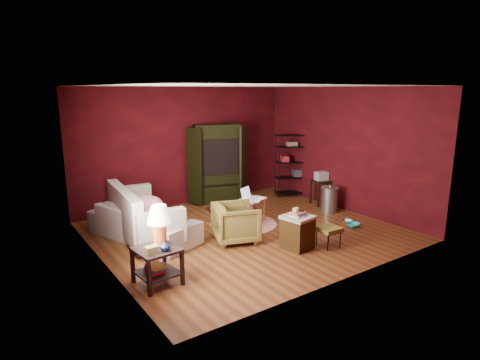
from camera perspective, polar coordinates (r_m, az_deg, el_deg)
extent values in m
cube|color=brown|center=(7.99, 0.82, -7.34)|extent=(5.50, 5.00, 0.02)
cube|color=white|center=(7.51, 0.89, 13.32)|extent=(5.50, 5.00, 0.02)
cube|color=#490A0F|center=(9.75, -7.76, 4.77)|extent=(5.50, 0.02, 2.80)
cube|color=#490A0F|center=(5.81, 15.38, -1.01)|extent=(5.50, 0.02, 2.80)
cube|color=#490A0F|center=(6.46, -19.52, 0.06)|extent=(0.02, 5.00, 2.80)
cube|color=#490A0F|center=(9.48, 14.61, 4.24)|extent=(0.02, 5.00, 2.80)
cube|color=white|center=(5.48, -16.57, 0.25)|extent=(0.02, 1.20, 1.40)
imported|color=#A89A91|center=(7.67, -13.64, -5.09)|extent=(1.37, 2.31, 0.87)
imported|color=black|center=(7.37, -0.57, -5.83)|extent=(0.91, 0.94, 0.78)
imported|color=#B4B6BB|center=(8.73, 15.02, -5.18)|extent=(0.23, 0.14, 0.23)
imported|color=#27B6B5|center=(8.50, 15.84, -5.61)|extent=(0.27, 0.17, 0.26)
imported|color=#0C183D|center=(5.73, -10.62, -9.22)|extent=(0.17, 0.18, 0.15)
imported|color=#DCC46B|center=(6.99, 7.94, -4.20)|extent=(0.14, 0.12, 0.11)
cube|color=black|center=(5.87, -11.80, -9.66)|extent=(0.62, 0.62, 0.04)
cube|color=black|center=(6.01, -11.65, -12.77)|extent=(0.58, 0.58, 0.03)
cube|color=black|center=(5.66, -12.79, -13.45)|extent=(0.05, 0.05, 0.53)
cube|color=black|center=(5.88, -8.22, -12.21)|extent=(0.05, 0.05, 0.53)
cube|color=black|center=(6.09, -15.03, -11.65)|extent=(0.05, 0.05, 0.53)
cube|color=black|center=(6.29, -10.71, -10.59)|extent=(0.05, 0.05, 0.53)
cylinder|color=orange|center=(5.94, -11.33, -7.52)|extent=(0.21, 0.21, 0.32)
cone|color=#F2E5C6|center=(5.84, -11.46, -4.79)|extent=(0.37, 0.37, 0.27)
cube|color=#9B8954|center=(5.67, -12.44, -9.71)|extent=(0.18, 0.13, 0.11)
cube|color=#E23841|center=(5.98, -12.08, -12.51)|extent=(0.23, 0.28, 0.03)
cube|color=#3896E2|center=(5.97, -12.01, -12.20)|extent=(0.23, 0.28, 0.03)
cube|color=#FED854|center=(5.96, -11.94, -11.88)|extent=(0.23, 0.28, 0.03)
cube|color=#A89A91|center=(7.75, -13.37, -6.00)|extent=(1.02, 2.04, 0.41)
cube|color=#A89A91|center=(7.58, -16.12, -4.36)|extent=(0.38, 1.98, 0.83)
cube|color=#A89A91|center=(6.78, -11.17, -6.59)|extent=(0.84, 0.27, 0.57)
cube|color=#A89A91|center=(8.60, -15.26, -2.65)|extent=(0.84, 0.27, 0.57)
ellipsoid|color=red|center=(7.14, -11.85, -4.76)|extent=(0.59, 0.59, 0.29)
ellipsoid|color=red|center=(7.66, -13.14, -3.46)|extent=(0.66, 0.66, 0.33)
ellipsoid|color=#A89A91|center=(8.15, -14.14, -2.83)|extent=(0.54, 0.54, 0.27)
cube|color=#3E240E|center=(7.16, 8.16, -7.52)|extent=(0.52, 0.52, 0.54)
cube|color=#A89A91|center=(7.06, 8.24, -5.26)|extent=(0.56, 0.56, 0.05)
cube|color=beige|center=(7.05, 8.25, -4.98)|extent=(0.29, 0.24, 0.02)
cube|color=#476DA7|center=(7.05, 8.25, -4.81)|extent=(0.29, 0.25, 0.02)
cube|color=#BF5447|center=(7.04, 8.26, -4.64)|extent=(0.26, 0.20, 0.02)
cube|color=black|center=(7.11, 8.47, -4.29)|extent=(0.12, 0.16, 0.02)
cube|color=black|center=(7.29, 12.53, -6.80)|extent=(0.39, 0.39, 0.07)
cube|color=black|center=(7.30, 12.51, -7.14)|extent=(0.35, 0.35, 0.02)
cylinder|color=black|center=(7.16, 12.38, -8.74)|extent=(0.02, 0.02, 0.30)
cylinder|color=black|center=(7.35, 14.07, -8.26)|extent=(0.02, 0.02, 0.30)
cylinder|color=black|center=(7.36, 10.85, -8.07)|extent=(0.02, 0.02, 0.30)
cylinder|color=black|center=(7.54, 12.53, -7.62)|extent=(0.02, 0.02, 0.30)
cylinder|color=beige|center=(8.39, 0.50, -6.23)|extent=(1.76, 1.76, 0.01)
cube|color=#451219|center=(9.30, -0.90, -4.26)|extent=(1.31, 1.05, 0.01)
cube|color=#FF8874|center=(8.35, 1.63, -2.80)|extent=(0.71, 0.62, 0.03)
cylinder|color=#FF8874|center=(8.13, 1.75, -5.07)|extent=(0.05, 0.05, 0.50)
cylinder|color=#FF8874|center=(8.56, 3.46, -4.16)|extent=(0.05, 0.05, 0.50)
cylinder|color=#FF8874|center=(8.29, -0.28, -4.70)|extent=(0.05, 0.05, 0.50)
cylinder|color=#FF8874|center=(8.72, 1.50, -3.83)|extent=(0.05, 0.05, 0.50)
cube|color=white|center=(8.36, 1.46, -2.62)|extent=(0.38, 0.33, 0.02)
cube|color=silver|center=(8.39, 0.81, -1.79)|extent=(0.32, 0.19, 0.21)
cube|color=white|center=(8.20, 1.82, -2.97)|extent=(0.34, 0.36, 0.00)
cube|color=white|center=(8.43, 2.63, -2.56)|extent=(0.27, 0.34, 0.00)
cube|color=black|center=(9.91, -3.33, 2.41)|extent=(1.24, 0.92, 1.92)
cube|color=black|center=(9.78, -3.21, 3.47)|extent=(1.00, 0.71, 0.86)
cube|color=black|center=(9.52, -6.49, 1.92)|extent=(0.18, 0.45, 1.82)
cube|color=black|center=(9.80, 0.50, 2.31)|extent=(0.39, 0.31, 1.82)
cube|color=#2E3033|center=(9.85, -3.27, 2.94)|extent=(0.75, 0.67, 0.53)
cube|color=black|center=(9.60, -2.92, 2.69)|extent=(0.48, 0.17, 0.40)
cube|color=black|center=(9.97, -3.23, -0.49)|extent=(1.02, 0.76, 0.05)
cylinder|color=black|center=(10.24, 5.57, 1.84)|extent=(0.03, 0.03, 1.62)
cylinder|color=black|center=(10.48, 9.52, 1.98)|extent=(0.03, 0.03, 1.62)
cylinder|color=black|center=(10.54, 5.06, 2.17)|extent=(0.03, 0.03, 1.62)
cylinder|color=black|center=(10.78, 8.90, 2.30)|extent=(0.03, 0.03, 1.62)
cube|color=black|center=(10.66, 7.17, -1.72)|extent=(0.86, 0.62, 0.02)
cube|color=black|center=(10.57, 7.23, 0.40)|extent=(0.86, 0.62, 0.02)
cube|color=black|center=(10.49, 7.30, 2.56)|extent=(0.86, 0.62, 0.02)
cube|color=black|center=(10.43, 7.36, 4.74)|extent=(0.86, 0.62, 0.02)
cube|color=black|center=(10.39, 7.40, 6.36)|extent=(0.86, 0.62, 0.02)
cube|color=maroon|center=(10.42, 6.37, 3.01)|extent=(0.25, 0.28, 0.14)
cube|color=#2E2F39|center=(10.60, 8.17, 1.01)|extent=(0.29, 0.29, 0.18)
cube|color=brown|center=(10.42, 7.37, 5.13)|extent=(0.32, 0.27, 0.11)
cube|color=black|center=(9.86, 11.47, -0.10)|extent=(0.48, 0.48, 0.04)
cube|color=black|center=(9.70, 11.10, -2.08)|extent=(0.05, 0.05, 0.58)
cube|color=black|center=(9.89, 12.77, -1.88)|extent=(0.05, 0.05, 0.58)
cube|color=black|center=(9.98, 10.04, -1.62)|extent=(0.05, 0.05, 0.58)
cube|color=black|center=(10.16, 11.68, -1.43)|extent=(0.05, 0.05, 0.58)
cube|color=#B7B7BB|center=(9.84, 11.50, 0.58)|extent=(0.32, 0.28, 0.20)
cylinder|color=#95999C|center=(9.36, 12.60, -2.83)|extent=(0.41, 0.41, 0.54)
cylinder|color=#95999C|center=(9.28, 12.69, -1.11)|extent=(0.45, 0.45, 0.04)
sphere|color=#95999C|center=(9.28, 12.70, -0.89)|extent=(0.06, 0.06, 0.05)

